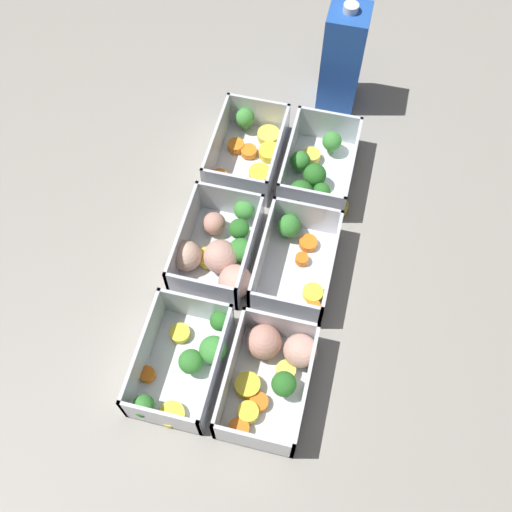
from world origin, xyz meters
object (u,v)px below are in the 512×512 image
(container_near_center, at_px, (220,252))
(juice_carton, at_px, (343,58))
(container_near_right, at_px, (186,362))
(container_far_left, at_px, (316,170))
(container_far_center, at_px, (296,260))
(container_far_right, at_px, (272,370))
(container_near_left, at_px, (248,150))

(container_near_center, distance_m, juice_carton, 0.40)
(container_near_right, bearing_deg, juice_carton, 168.14)
(container_near_right, height_order, container_far_left, same)
(container_near_right, bearing_deg, container_far_center, 149.29)
(container_far_left, xyz_separation_m, juice_carton, (-0.19, 0.00, 0.07))
(container_far_left, xyz_separation_m, container_far_center, (0.17, 0.00, -0.00))
(container_near_center, height_order, container_far_left, same)
(container_far_center, bearing_deg, container_near_center, -82.45)
(juice_carton, bearing_deg, container_near_right, -11.86)
(container_near_right, distance_m, juice_carton, 0.57)
(container_near_right, height_order, container_far_right, same)
(container_near_right, distance_m, container_far_left, 0.38)
(container_far_right, bearing_deg, container_near_left, -161.00)
(container_near_left, height_order, container_near_right, same)
(container_far_right, xyz_separation_m, juice_carton, (-0.53, -0.00, 0.07))
(container_far_left, bearing_deg, juice_carton, 179.21)
(container_near_right, relative_size, container_far_right, 0.98)
(container_near_left, relative_size, container_far_left, 1.00)
(container_near_left, distance_m, container_near_right, 0.38)
(container_near_left, xyz_separation_m, container_far_center, (0.19, 0.12, 0.00))
(container_far_right, bearing_deg, container_near_center, -143.67)
(container_near_left, distance_m, container_near_center, 0.20)
(container_far_right, bearing_deg, container_near_right, -82.18)
(container_near_center, bearing_deg, container_far_center, 97.55)
(container_near_left, bearing_deg, container_far_left, 81.70)
(container_near_center, relative_size, juice_carton, 0.86)
(container_near_center, relative_size, container_far_center, 1.02)
(container_near_left, height_order, container_near_center, same)
(container_near_left, bearing_deg, container_near_center, 1.84)
(juice_carton, bearing_deg, container_near_left, -35.65)
(container_near_right, distance_m, container_far_right, 0.12)
(juice_carton, bearing_deg, container_near_center, -17.25)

